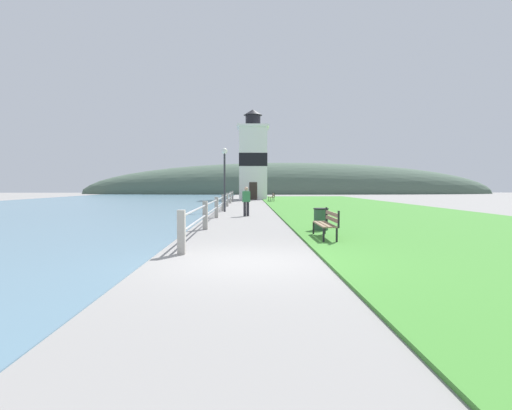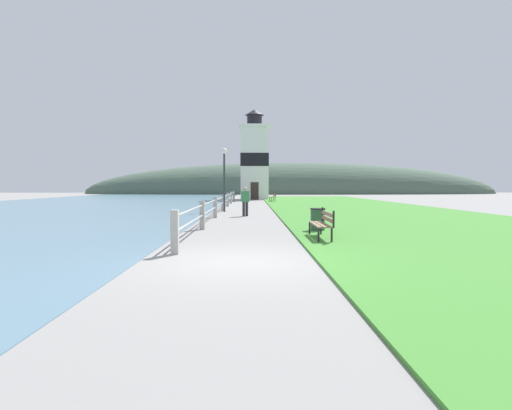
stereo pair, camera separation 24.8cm
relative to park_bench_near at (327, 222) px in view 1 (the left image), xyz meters
The scene contains 11 objects.
ground_plane 4.28m from the park_bench_near, 124.93° to the right, with size 160.00×160.00×0.00m, color gray.
grass_verge 16.86m from the park_bench_near, 71.89° to the left, with size 12.00×58.50×0.06m.
water_strip 23.08m from the park_bench_near, 136.03° to the left, with size 24.00×93.60×0.01m.
seawall_railing 14.17m from the park_bench_near, 106.41° to the left, with size 0.18×32.33×1.06m.
park_bench_near is the anchor object (origin of this frame).
park_bench_midway 27.81m from the park_bench_near, 89.95° to the left, with size 0.56×1.64×0.94m.
lighthouse 35.10m from the park_bench_near, 92.95° to the left, with size 3.66×3.66×10.47m.
person_strolling 9.56m from the park_bench_near, 105.13° to the left, with size 0.43×0.32×1.57m.
trash_bin 2.10m from the park_bench_near, 84.74° to the left, with size 0.54×0.54×0.84m.
lamp_post 13.60m from the park_bench_near, 106.68° to the left, with size 0.36×0.36×3.96m.
distant_hillside 65.75m from the park_bench_near, 85.14° to the left, with size 80.00×16.00×12.00m.
Camera 1 is at (0.02, -8.53, 1.66)m, focal length 28.00 mm.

